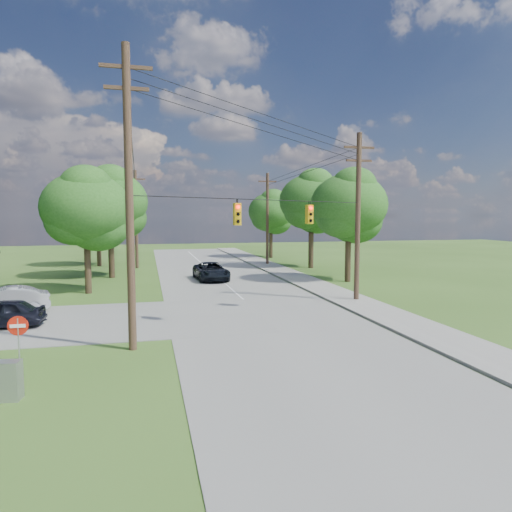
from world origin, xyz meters
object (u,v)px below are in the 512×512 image
object	(u,v)px
do_not_enter_sign	(18,331)
control_cabinet	(9,381)
car_main_north	(211,271)
pole_north_w	(136,218)
pole_sw	(129,195)
pole_north_e	(267,218)
pole_ne	(358,215)
car_cross_silver	(5,301)

from	to	relation	value
do_not_enter_sign	control_cabinet	bearing A→B (deg)	-82.01
car_main_north	control_cabinet	xyz separation A→B (m)	(-9.18, -23.36, -0.18)
pole_north_w	control_cabinet	bearing A→B (deg)	-95.00
do_not_enter_sign	pole_north_w	bearing A→B (deg)	84.83
pole_north_w	control_cabinet	distance (m)	34.43
car_main_north	control_cabinet	world-z (taller)	car_main_north
car_main_north	do_not_enter_sign	xyz separation A→B (m)	(-9.47, -21.05, 0.73)
pole_sw	control_cabinet	distance (m)	7.91
pole_north_e	car_main_north	bearing A→B (deg)	-125.89
pole_ne	do_not_enter_sign	size ratio (longest dim) A/B	5.19
pole_sw	car_cross_silver	world-z (taller)	pole_sw
pole_north_w	control_cabinet	world-z (taller)	pole_north_w
pole_ne	control_cabinet	size ratio (longest dim) A/B	8.97
pole_sw	pole_north_e	bearing A→B (deg)	65.48
car_main_north	car_cross_silver	bearing A→B (deg)	-143.72
do_not_enter_sign	car_main_north	bearing A→B (deg)	66.49
pole_sw	pole_north_e	size ratio (longest dim) A/B	1.20
pole_north_e	control_cabinet	size ratio (longest dim) A/B	8.54
pole_ne	car_cross_silver	world-z (taller)	pole_ne
pole_north_w	car_cross_silver	xyz separation A→B (m)	(-6.58, -21.24, -4.36)
pole_north_e	car_main_north	xyz separation A→B (m)	(-7.70, -10.64, -4.36)
pole_sw	car_main_north	bearing A→B (deg)	72.98
pole_north_e	control_cabinet	xyz separation A→B (m)	(-16.88, -34.00, -4.55)
pole_north_w	car_cross_silver	size ratio (longest dim) A/B	2.23
pole_sw	pole_ne	bearing A→B (deg)	29.38
pole_ne	control_cabinet	world-z (taller)	pole_ne
pole_ne	pole_north_e	xyz separation A→B (m)	(-0.00, 22.00, -0.34)
pole_north_e	car_cross_silver	world-z (taller)	pole_north_e
control_cabinet	do_not_enter_sign	xyz separation A→B (m)	(-0.29, 2.32, 0.91)
pole_ne	car_cross_silver	bearing A→B (deg)	177.89
pole_north_w	pole_north_e	bearing A→B (deg)	0.00
pole_ne	pole_north_e	world-z (taller)	pole_ne
pole_north_w	control_cabinet	xyz separation A→B (m)	(-2.98, -34.00, -4.55)
pole_ne	pole_north_e	distance (m)	22.00
control_cabinet	do_not_enter_sign	distance (m)	2.51
pole_ne	car_main_north	xyz separation A→B (m)	(-7.70, 11.36, -4.70)
pole_sw	car_main_north	world-z (taller)	pole_sw
pole_north_w	do_not_enter_sign	distance (m)	32.06
pole_north_w	do_not_enter_sign	size ratio (longest dim) A/B	4.94
pole_north_e	pole_sw	bearing A→B (deg)	-114.52
car_main_north	pole_north_w	bearing A→B (deg)	116.85
pole_sw	car_main_north	distance (m)	20.57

